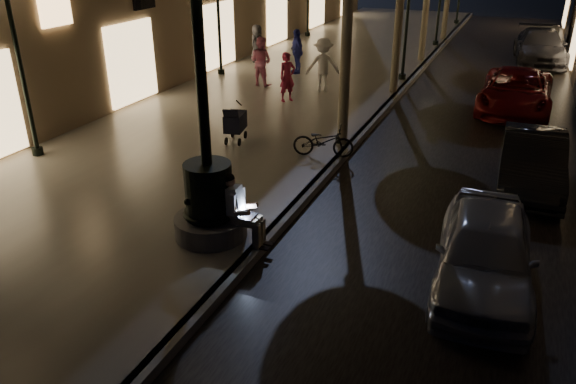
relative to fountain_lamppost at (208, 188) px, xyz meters
The scene contains 20 objects.
ground 13.09m from the fountain_lamppost, 85.60° to the left, with size 120.00×120.00×0.00m, color black.
cobble_lane 13.65m from the fountain_lamppost, 72.90° to the left, with size 6.00×45.00×0.02m, color black.
promenade 13.39m from the fountain_lamppost, 102.99° to the left, with size 8.00×45.00×0.20m, color slate.
curb_strip 13.09m from the fountain_lamppost, 85.60° to the left, with size 0.25×45.00×0.20m, color #59595B.
fountain_lamppost is the anchor object (origin of this frame).
seated_man_laptop 0.68m from the fountain_lamppost, ahead, with size 1.02×0.34×1.39m.
lamp_curb_a 6.37m from the fountain_lamppost, 83.35° to the left, with size 0.36×0.36×4.81m.
lamp_left_a 7.00m from the fountain_lamppost, 162.65° to the left, with size 0.36×0.36×4.81m.
stroller 5.35m from the fountain_lamppost, 112.41° to the left, with size 0.62×1.14×1.14m.
car_front 5.06m from the fountain_lamppost, ahead, with size 1.59×3.96×1.35m, color #A5A7AD.
car_second 7.77m from the fountain_lamppost, 43.36° to the left, with size 1.40×4.00×1.32m, color black.
car_third 12.81m from the fountain_lamppost, 67.00° to the left, with size 2.25×4.88×1.36m, color maroon.
car_rear 21.12m from the fountain_lamppost, 74.43° to the left, with size 2.08×5.11×1.48m, color #323137.
car_fifth 23.22m from the fountain_lamppost, 75.80° to the left, with size 1.43×4.09×1.35m, color #A5A4A0.
pedestrian_red 9.59m from the fountain_lamppost, 103.90° to the left, with size 0.61×0.40×1.68m, color #AC2243.
pedestrian_pink 11.69m from the fountain_lamppost, 110.41° to the left, with size 0.89×0.69×1.82m, color pink.
pedestrian_white 11.18m from the fountain_lamppost, 98.42° to the left, with size 1.23×0.71×1.91m, color white.
pedestrian_blue 13.84m from the fountain_lamppost, 105.03° to the left, with size 1.05×0.44×1.78m, color #282F95.
pedestrian_dark 15.80m from the fountain_lamppost, 112.32° to the left, with size 0.81×0.52×1.65m, color #2F2E33.
bicycle 4.89m from the fountain_lamppost, 82.90° to the left, with size 0.55×1.58×0.83m, color black.
Camera 1 is at (4.08, -6.25, 5.60)m, focal length 35.00 mm.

